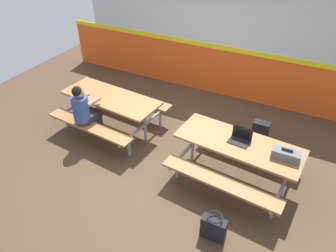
{
  "coord_description": "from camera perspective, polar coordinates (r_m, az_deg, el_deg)",
  "views": [
    {
      "loc": [
        2.03,
        -3.94,
        3.76
      ],
      "look_at": [
        0.0,
        0.07,
        0.55
      ],
      "focal_mm": 33.56,
      "sensor_mm": 36.0,
      "label": 1
    }
  ],
  "objects": [
    {
      "name": "ground_plane",
      "position": [
        5.82,
        -0.32,
        -4.85
      ],
      "size": [
        10.0,
        10.0,
        0.02
      ],
      "primitive_type": "cube",
      "color": "#4C3826"
    },
    {
      "name": "accent_backdrop",
      "position": [
        7.27,
        9.25,
        14.85
      ],
      "size": [
        8.0,
        0.14,
        2.6
      ],
      "color": "#E55119",
      "rests_on": "ground"
    },
    {
      "name": "picnic_table_left",
      "position": [
        6.2,
        -10.25,
        3.97
      ],
      "size": [
        2.01,
        1.71,
        0.74
      ],
      "color": "#9E6B3D",
      "rests_on": "ground"
    },
    {
      "name": "picnic_table_right",
      "position": [
        5.08,
        12.55,
        -4.37
      ],
      "size": [
        2.01,
        1.71,
        0.74
      ],
      "color": "#9E6B3D",
      "rests_on": "ground"
    },
    {
      "name": "student_nearer",
      "position": [
        5.89,
        -14.96,
        2.98
      ],
      "size": [
        0.39,
        0.53,
        1.21
      ],
      "color": "#2D2D38",
      "rests_on": "ground"
    },
    {
      "name": "laptop_dark",
      "position": [
        4.98,
        12.97,
        -2.25
      ],
      "size": [
        0.34,
        0.25,
        0.22
      ],
      "color": "black",
      "rests_on": "picnic_table_right"
    },
    {
      "name": "toolbox_grey",
      "position": [
        4.83,
        20.65,
        -4.9
      ],
      "size": [
        0.4,
        0.18,
        0.18
      ],
      "color": "#595B60",
      "rests_on": "picnic_table_right"
    },
    {
      "name": "backpack_dark",
      "position": [
        6.2,
        16.41,
        -1.04
      ],
      "size": [
        0.3,
        0.22,
        0.44
      ],
      "color": "black",
      "rests_on": "ground"
    },
    {
      "name": "tote_bag_bright",
      "position": [
        4.48,
        8.26,
        -17.85
      ],
      "size": [
        0.34,
        0.21,
        0.43
      ],
      "color": "black",
      "rests_on": "ground"
    }
  ]
}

